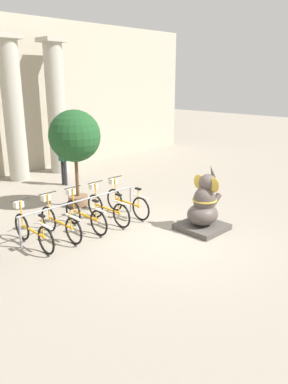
% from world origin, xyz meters
% --- Properties ---
extents(ground_plane, '(60.00, 60.00, 0.00)m').
position_xyz_m(ground_plane, '(0.00, 0.00, 0.00)').
color(ground_plane, gray).
extents(building_facade, '(20.00, 0.20, 6.00)m').
position_xyz_m(building_facade, '(0.00, 8.60, 3.00)').
color(building_facade, '#B2A893').
rests_on(building_facade, ground_plane).
extents(column_middle, '(0.90, 0.90, 5.16)m').
position_xyz_m(column_middle, '(0.00, 7.60, 2.62)').
color(column_middle, '#ADA899').
rests_on(column_middle, ground_plane).
extents(column_right, '(0.90, 0.90, 5.16)m').
position_xyz_m(column_right, '(1.79, 7.60, 2.62)').
color(column_right, '#ADA899').
rests_on(column_right, ground_plane).
extents(bike_rack, '(3.50, 0.05, 0.77)m').
position_xyz_m(bike_rack, '(-1.18, 1.95, 0.60)').
color(bike_rack, gray).
rests_on(bike_rack, ground_plane).
extents(bicycle_0, '(0.48, 1.74, 1.03)m').
position_xyz_m(bicycle_0, '(-2.62, 1.85, 0.40)').
color(bicycle_0, black).
rests_on(bicycle_0, ground_plane).
extents(bicycle_1, '(0.48, 1.74, 1.03)m').
position_xyz_m(bicycle_1, '(-1.90, 1.86, 0.40)').
color(bicycle_1, black).
rests_on(bicycle_1, ground_plane).
extents(bicycle_2, '(0.48, 1.74, 1.03)m').
position_xyz_m(bicycle_2, '(-1.18, 1.85, 0.40)').
color(bicycle_2, black).
rests_on(bicycle_2, ground_plane).
extents(bicycle_3, '(0.48, 1.74, 1.03)m').
position_xyz_m(bicycle_3, '(-0.45, 1.83, 0.40)').
color(bicycle_3, black).
rests_on(bicycle_3, ground_plane).
extents(bicycle_4, '(0.48, 1.74, 1.03)m').
position_xyz_m(bicycle_4, '(0.27, 1.86, 0.40)').
color(bicycle_4, black).
rests_on(bicycle_4, ground_plane).
extents(elephant_statue, '(1.09, 1.09, 1.68)m').
position_xyz_m(elephant_statue, '(0.98, -0.29, 0.57)').
color(elephant_statue, '#4C4742').
rests_on(elephant_statue, ground_plane).
extents(person_pedestrian, '(0.24, 0.47, 1.80)m').
position_xyz_m(person_pedestrian, '(0.79, 5.76, 1.09)').
color(person_pedestrian, '#28282D').
rests_on(person_pedestrian, ground_plane).
extents(potted_tree, '(1.50, 1.50, 2.87)m').
position_xyz_m(potted_tree, '(-0.23, 3.47, 2.05)').
color(potted_tree, brown).
rests_on(potted_tree, ground_plane).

